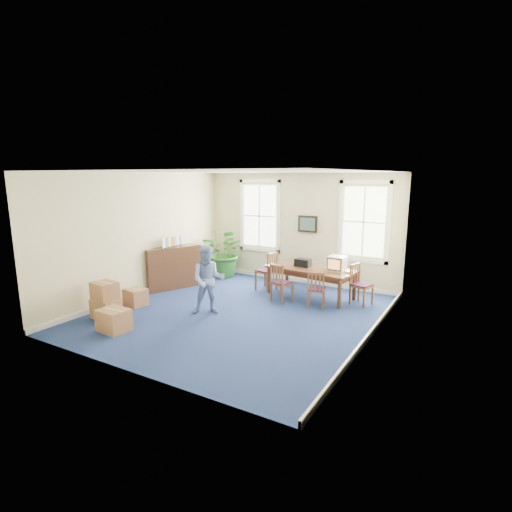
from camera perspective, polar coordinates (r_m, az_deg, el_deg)
The scene contains 25 objects.
floor at distance 9.31m, azimuth -2.41°, elevation -8.14°, with size 6.50×6.50×0.00m, color navy.
ceiling at distance 8.77m, azimuth -2.59°, elevation 11.96°, with size 6.50×6.50×0.00m, color white.
wall_back at distance 11.74m, azimuth 6.11°, elevation 3.95°, with size 6.50×6.50×0.00m, color #C8BE90.
wall_front at distance 6.47m, azimuth -18.25°, elevation -2.74°, with size 6.50×6.50×0.00m, color #C8BE90.
wall_left at distance 10.80m, azimuth -16.04°, elevation 2.92°, with size 6.50×6.50×0.00m, color #C8BE90.
wall_right at distance 7.73m, azimuth 16.56°, elevation -0.37°, with size 6.50×6.50×0.00m, color #C8BE90.
baseboard_back at distance 12.01m, azimuth 5.90°, elevation -3.37°, with size 6.00×0.04×0.12m, color white.
baseboard_left at distance 11.10m, azimuth -15.49°, elevation -4.97°, with size 0.04×6.50×0.12m, color white.
baseboard_right at distance 8.18m, azimuth 15.73°, elevation -10.97°, with size 0.04×6.50×0.12m, color white.
window_left at distance 12.27m, azimuth 0.53°, elevation 5.75°, with size 1.40×0.12×2.20m, color white, non-canonical shape.
window_right at distance 11.05m, azimuth 15.16°, elevation 4.72°, with size 1.40×0.12×2.20m, color white, non-canonical shape.
wall_picture at distance 11.55m, azimuth 7.39°, elevation 4.55°, with size 0.58×0.06×0.48m, color black, non-canonical shape.
conference_table at distance 10.52m, azimuth 7.84°, elevation -3.73°, with size 2.25×1.02×0.77m, color #492918, non-canonical shape.
crt_tv at distance 10.21m, azimuth 11.49°, elevation -1.05°, with size 0.40×0.44×0.37m, color #B7B7BC, non-canonical shape.
game_console at distance 10.10m, azimuth 13.01°, elevation -2.18°, with size 0.14×0.18×0.05m, color white.
equipment_bag at distance 10.55m, azimuth 6.74°, elevation -0.95°, with size 0.40×0.26×0.20m, color black.
chair_near_left at distance 10.00m, azimuth 3.72°, elevation -3.84°, with size 0.44×0.44×0.97m, color brown, non-canonical shape.
chair_near_right at distance 9.65m, azimuth 8.64°, elevation -4.72°, with size 0.41×0.41×0.91m, color brown, non-canonical shape.
chair_end_left at distance 11.04m, azimuth 1.46°, elevation -2.11°, with size 0.48×0.48×1.06m, color brown, non-canonical shape.
chair_end_right at distance 10.08m, azimuth 14.88°, elevation -4.02°, with size 0.45×0.45×0.99m, color brown, non-canonical shape.
man at distance 9.13m, azimuth -6.83°, elevation -3.41°, with size 0.77×0.60×1.58m, color #768BC5.
credenza at distance 11.40m, azimuth -11.83°, elevation -1.42°, with size 0.46×1.60×1.26m, color #492918.
brochure_rack at distance 11.24m, azimuth -11.91°, elevation 2.44°, with size 0.12×0.68×0.30m, color #99999E, non-canonical shape.
potted_plant at distance 12.42m, azimuth -4.34°, elevation 0.49°, with size 1.37×1.20×1.53m, color #245D1F.
cardboard_boxes at distance 9.38m, azimuth -19.36°, elevation -5.87°, with size 1.51×1.51×0.86m, color #A36A44, non-canonical shape.
Camera 1 is at (4.74, -7.38, 3.12)m, focal length 28.00 mm.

